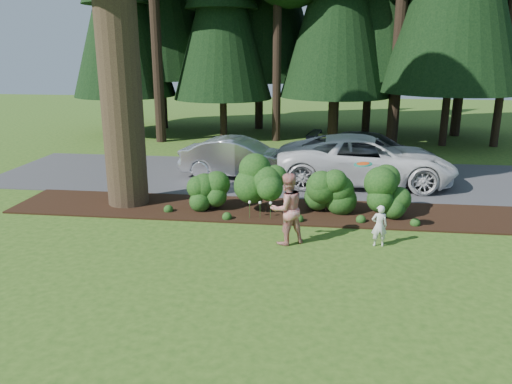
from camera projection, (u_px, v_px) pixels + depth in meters
The scene contains 11 objects.
ground at pixel (260, 253), 11.98m from camera, with size 80.00×80.00×0.00m, color #2B5017.
mulch_bed at pixel (273, 210), 15.07m from camera, with size 16.00×2.50×0.05m, color black.
driveway at pixel (284, 176), 19.12m from camera, with size 22.00×6.00×0.03m, color #38383A.
shrub_row at pixel (299, 187), 14.65m from camera, with size 6.53×1.60×1.61m.
lily_cluster at pixel (260, 203), 14.16m from camera, with size 0.69×0.09×0.57m.
car_silver_wagon at pixel (240, 158), 18.79m from camera, with size 1.56×4.49×1.48m, color silver.
car_white_suv at pixel (366, 160), 17.81m from camera, with size 2.90×6.28×1.75m, color silver.
car_dark_suv at pixel (373, 152), 19.83m from camera, with size 2.08×5.12×1.49m, color black.
child at pixel (379, 226), 12.27m from camera, with size 0.39×0.25×1.06m, color silver.
adult at pixel (287, 209), 12.35m from camera, with size 0.88×0.69×1.82m, color red.
frisbee at pixel (363, 164), 12.25m from camera, with size 0.45×0.45×0.08m.
Camera 1 is at (1.31, -11.03, 4.72)m, focal length 35.00 mm.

